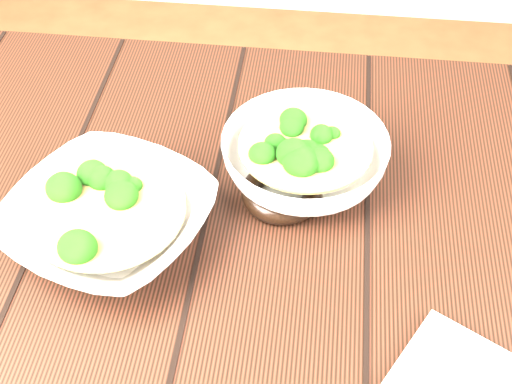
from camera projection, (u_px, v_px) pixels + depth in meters
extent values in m
cube|color=#32170E|center=(220.00, 245.00, 0.88)|extent=(1.20, 0.80, 0.04)
imported|color=silver|center=(109.00, 220.00, 0.85)|extent=(0.30, 0.30, 0.06)
cylinder|color=olive|center=(107.00, 209.00, 0.83)|extent=(0.19, 0.19, 0.00)
ellipsoid|color=#297B1B|center=(126.00, 203.00, 0.83)|extent=(0.04, 0.03, 0.03)
ellipsoid|color=#297B1B|center=(121.00, 183.00, 0.86)|extent=(0.04, 0.03, 0.03)
ellipsoid|color=#297B1B|center=(82.00, 181.00, 0.86)|extent=(0.04, 0.03, 0.03)
ellipsoid|color=#297B1B|center=(82.00, 209.00, 0.83)|extent=(0.04, 0.03, 0.03)
ellipsoid|color=#297B1B|center=(88.00, 232.00, 0.80)|extent=(0.04, 0.03, 0.03)
ellipsoid|color=#297B1B|center=(134.00, 235.00, 0.80)|extent=(0.04, 0.03, 0.03)
imported|color=silver|center=(304.00, 159.00, 0.92)|extent=(0.26, 0.26, 0.07)
cylinder|color=olive|center=(305.00, 146.00, 0.90)|extent=(0.17, 0.17, 0.00)
ellipsoid|color=#297B1B|center=(322.00, 140.00, 0.90)|extent=(0.04, 0.04, 0.03)
ellipsoid|color=#297B1B|center=(322.00, 128.00, 0.91)|extent=(0.04, 0.04, 0.03)
ellipsoid|color=#297B1B|center=(303.00, 116.00, 0.93)|extent=(0.04, 0.04, 0.03)
ellipsoid|color=#297B1B|center=(292.00, 132.00, 0.91)|extent=(0.04, 0.04, 0.03)
ellipsoid|color=#297B1B|center=(274.00, 138.00, 0.90)|extent=(0.04, 0.04, 0.03)
ellipsoid|color=#297B1B|center=(269.00, 157.00, 0.87)|extent=(0.04, 0.04, 0.03)
ellipsoid|color=#297B1B|center=(299.00, 157.00, 0.87)|extent=(0.04, 0.04, 0.03)
ellipsoid|color=#297B1B|center=(320.00, 164.00, 0.87)|extent=(0.04, 0.04, 0.03)
ellipsoid|color=#297B1B|center=(348.00, 157.00, 0.87)|extent=(0.04, 0.04, 0.03)
torus|color=black|center=(282.00, 193.00, 0.90)|extent=(0.14, 0.14, 0.03)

